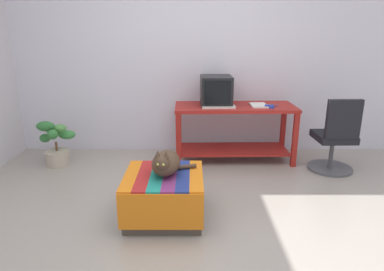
# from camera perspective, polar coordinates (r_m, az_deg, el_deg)

# --- Properties ---
(ground_plane) EXTENTS (14.00, 14.00, 0.00)m
(ground_plane) POSITION_cam_1_polar(r_m,az_deg,el_deg) (2.98, -0.02, -15.02)
(ground_plane) COLOR #9E9389
(back_wall) EXTENTS (8.00, 0.10, 2.60)m
(back_wall) POSITION_cam_1_polar(r_m,az_deg,el_deg) (4.59, -0.02, 13.43)
(back_wall) COLOR silver
(back_wall) RESTS_ON ground_plane
(desk) EXTENTS (1.50, 0.63, 0.71)m
(desk) POSITION_cam_1_polar(r_m,az_deg,el_deg) (4.31, 7.12, 2.10)
(desk) COLOR maroon
(desk) RESTS_ON ground_plane
(tv_monitor) EXTENTS (0.39, 0.45, 0.36)m
(tv_monitor) POSITION_cam_1_polar(r_m,az_deg,el_deg) (4.24, 4.04, 7.51)
(tv_monitor) COLOR black
(tv_monitor) RESTS_ON desk
(keyboard) EXTENTS (0.41, 0.17, 0.02)m
(keyboard) POSITION_cam_1_polar(r_m,az_deg,el_deg) (4.10, 4.47, 4.84)
(keyboard) COLOR beige
(keyboard) RESTS_ON desk
(book) EXTENTS (0.21, 0.28, 0.02)m
(book) POSITION_cam_1_polar(r_m,az_deg,el_deg) (4.26, 11.15, 5.02)
(book) COLOR white
(book) RESTS_ON desk
(ottoman_with_blanket) EXTENTS (0.68, 0.69, 0.40)m
(ottoman_with_blanket) POSITION_cam_1_polar(r_m,az_deg,el_deg) (3.04, -4.76, -10.09)
(ottoman_with_blanket) COLOR #4C4238
(ottoman_with_blanket) RESTS_ON ground_plane
(cat) EXTENTS (0.41, 0.42, 0.26)m
(cat) POSITION_cam_1_polar(r_m,az_deg,el_deg) (2.92, -4.45, -4.63)
(cat) COLOR #473323
(cat) RESTS_ON ottoman_with_blanket
(potted_plant) EXTENTS (0.41, 0.42, 0.58)m
(potted_plant) POSITION_cam_1_polar(r_m,az_deg,el_deg) (4.49, -21.90, -1.37)
(potted_plant) COLOR #B7A893
(potted_plant) RESTS_ON ground_plane
(office_chair) EXTENTS (0.52, 0.52, 0.89)m
(office_chair) POSITION_cam_1_polar(r_m,az_deg,el_deg) (4.26, 22.98, -0.73)
(office_chair) COLOR #4C4C51
(office_chair) RESTS_ON ground_plane
(stapler) EXTENTS (0.12, 0.08, 0.04)m
(stapler) POSITION_cam_1_polar(r_m,az_deg,el_deg) (4.17, 12.90, 4.80)
(stapler) COLOR #2342B7
(stapler) RESTS_ON desk
(pen) EXTENTS (0.06, 0.13, 0.01)m
(pen) POSITION_cam_1_polar(r_m,az_deg,el_deg) (4.34, 13.75, 4.98)
(pen) COLOR #2351B2
(pen) RESTS_ON desk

